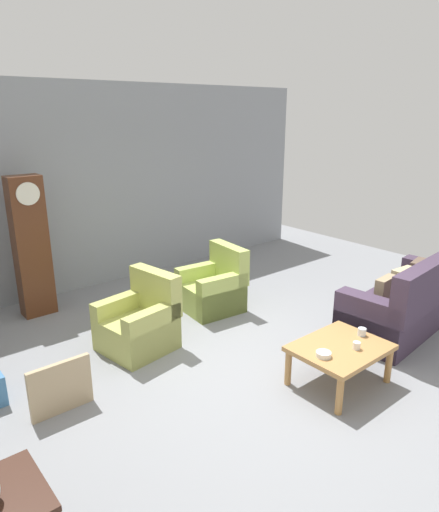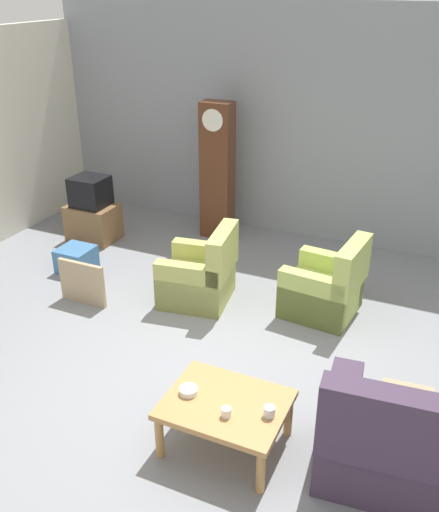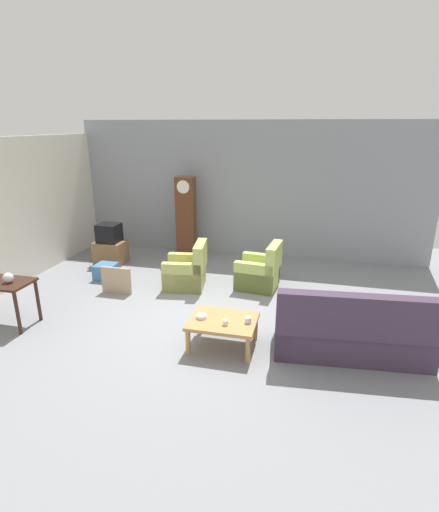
{
  "view_description": "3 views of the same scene",
  "coord_description": "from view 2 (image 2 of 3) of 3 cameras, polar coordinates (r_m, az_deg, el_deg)",
  "views": [
    {
      "loc": [
        -3.25,
        -3.29,
        2.76
      ],
      "look_at": [
        0.16,
        0.83,
        1.07
      ],
      "focal_mm": 32.25,
      "sensor_mm": 36.0,
      "label": 1
    },
    {
      "loc": [
        1.83,
        -4.03,
        3.44
      ],
      "look_at": [
        -0.26,
        0.58,
        0.96
      ],
      "focal_mm": 39.86,
      "sensor_mm": 36.0,
      "label": 2
    },
    {
      "loc": [
        1.59,
        -5.73,
        3.09
      ],
      "look_at": [
        -0.02,
        0.79,
        0.84
      ],
      "focal_mm": 27.6,
      "sensor_mm": 36.0,
      "label": 3
    }
  ],
  "objects": [
    {
      "name": "garage_door_wall",
      "position": [
        8.06,
        10.9,
        12.48
      ],
      "size": [
        8.4,
        0.16,
        3.2
      ],
      "primitive_type": "cube",
      "color": "gray",
      "rests_on": "ground_plane"
    },
    {
      "name": "storage_box_blue",
      "position": [
        7.6,
        -14.17,
        -0.31
      ],
      "size": [
        0.42,
        0.42,
        0.32
      ],
      "primitive_type": "cube",
      "color": "teal",
      "rests_on": "ground_plane"
    },
    {
      "name": "armchair_olive_far",
      "position": [
        6.48,
        10.61,
        -3.27
      ],
      "size": [
        0.86,
        0.83,
        0.92
      ],
      "color": "#ADC05E",
      "rests_on": "ground_plane"
    },
    {
      "name": "cup_white_porcelain",
      "position": [
        4.46,
        0.68,
        -15.4
      ],
      "size": [
        0.08,
        0.08,
        0.08
      ],
      "primitive_type": "cylinder",
      "color": "white",
      "rests_on": "coffee_table_wood"
    },
    {
      "name": "tv_stand_cabinet",
      "position": [
        8.43,
        -12.53,
        3.33
      ],
      "size": [
        0.68,
        0.52,
        0.52
      ],
      "primitive_type": "cube",
      "color": "brown",
      "rests_on": "ground_plane"
    },
    {
      "name": "cup_blue_rimmed",
      "position": [
        4.48,
        5.02,
        -15.29
      ],
      "size": [
        0.09,
        0.09,
        0.08
      ],
      "primitive_type": "cylinder",
      "color": "silver",
      "rests_on": "coffee_table_wood"
    },
    {
      "name": "tv_crt",
      "position": [
        8.26,
        -12.84,
        6.34
      ],
      "size": [
        0.48,
        0.44,
        0.42
      ],
      "primitive_type": "cube",
      "color": "black",
      "rests_on": "tv_stand_cabinet"
    },
    {
      "name": "bowl_white_stacked",
      "position": [
        4.68,
        -3.12,
        -13.35
      ],
      "size": [
        0.15,
        0.15,
        0.05
      ],
      "primitive_type": "cylinder",
      "color": "white",
      "rests_on": "coffee_table_wood"
    },
    {
      "name": "armchair_olive_near",
      "position": [
        6.62,
        -1.93,
        -2.11
      ],
      "size": [
        0.9,
        0.87,
        0.92
      ],
      "color": "tan",
      "rests_on": "ground_plane"
    },
    {
      "name": "ground_plane",
      "position": [
        5.6,
        -0.01,
        -11.73
      ],
      "size": [
        10.4,
        10.4,
        0.0
      ],
      "primitive_type": "plane",
      "color": "gray"
    },
    {
      "name": "framed_picture_leaning",
      "position": [
        6.78,
        -13.61,
        -2.64
      ],
      "size": [
        0.6,
        0.05,
        0.52
      ],
      "primitive_type": "cube",
      "color": "tan",
      "rests_on": "ground_plane"
    },
    {
      "name": "coffee_table_wood",
      "position": [
        4.65,
        0.62,
        -15.04
      ],
      "size": [
        0.96,
        0.76,
        0.44
      ],
      "color": "#B27F47",
      "rests_on": "ground_plane"
    },
    {
      "name": "grandfather_clock",
      "position": [
        8.1,
        -0.22,
        8.49
      ],
      "size": [
        0.44,
        0.3,
        1.95
      ],
      "color": "#562D19",
      "rests_on": "ground_plane"
    }
  ]
}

